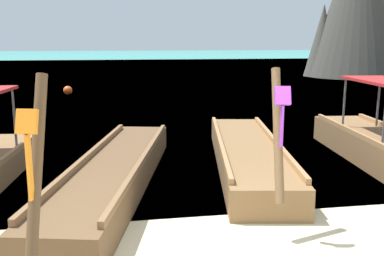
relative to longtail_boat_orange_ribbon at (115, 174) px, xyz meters
The scene contains 4 objects.
sea_water 58.51m from the longtail_boat_orange_ribbon, 88.55° to the left, with size 120.00×120.00×0.00m, color #2DB29E.
longtail_boat_orange_ribbon is the anchor object (origin of this frame).
longtail_boat_violet_ribbon 2.86m from the longtail_boat_orange_ribbon, 17.88° to the left, with size 2.16×6.34×2.25m.
mooring_buoy_near 14.60m from the longtail_boat_orange_ribbon, 99.45° to the left, with size 0.44×0.44×0.44m.
Camera 1 is at (-1.34, -3.99, 2.59)m, focal length 40.40 mm.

